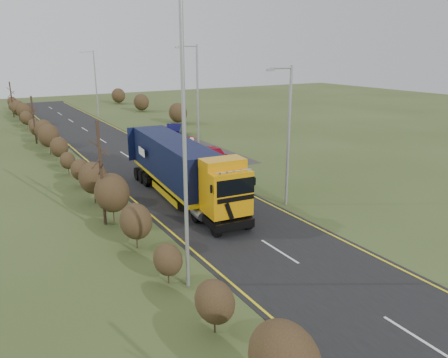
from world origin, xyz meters
TOP-DOWN VIEW (x-y plane):
  - ground at (0.00, 0.00)m, footprint 160.00×160.00m
  - road at (0.00, 10.00)m, footprint 8.00×120.00m
  - layby at (6.50, 20.00)m, footprint 6.00×18.00m
  - lane_markings at (0.00, 9.69)m, footprint 7.52×116.00m
  - hedgerow at (-6.00, 7.89)m, footprint 2.24×102.04m
  - lorry at (-0.82, 5.74)m, footprint 3.39×14.55m
  - car_red_hatchback at (5.83, 13.77)m, footprint 1.98×4.46m
  - car_blue_sedan at (7.99, 26.00)m, footprint 4.03×4.85m
  - streetlight_near at (4.49, 1.31)m, footprint 1.88×0.18m
  - streetlight_mid at (5.66, 16.01)m, footprint 2.15×0.20m
  - streetlight_far at (4.47, 46.57)m, footprint 2.02×0.19m
  - left_pole at (-5.37, -4.60)m, footprint 0.16×0.16m
  - speed_sign at (4.53, 14.89)m, footprint 0.62×0.10m
  - warning_board at (4.20, 21.27)m, footprint 0.69×0.11m

SIDE VIEW (x-z plane):
  - ground at x=0.00m, z-range 0.00..0.00m
  - road at x=0.00m, z-range 0.00..0.02m
  - layby at x=6.50m, z-range 0.00..0.02m
  - lane_markings at x=0.00m, z-range 0.03..0.03m
  - car_red_hatchback at x=5.83m, z-range 0.00..1.49m
  - car_blue_sedan at x=7.99m, z-range 0.00..1.56m
  - warning_board at x=4.20m, z-range 0.19..2.00m
  - speed_sign at x=4.53m, z-range 0.44..2.69m
  - hedgerow at x=-6.00m, z-range -1.41..4.64m
  - lorry at x=-0.82m, z-range 0.27..4.28m
  - streetlight_near at x=4.49m, z-range 0.44..9.27m
  - streetlight_far at x=4.47m, z-range 0.50..10.02m
  - streetlight_mid at x=5.66m, z-range 0.55..10.70m
  - left_pole at x=-5.37m, z-range 0.00..11.49m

